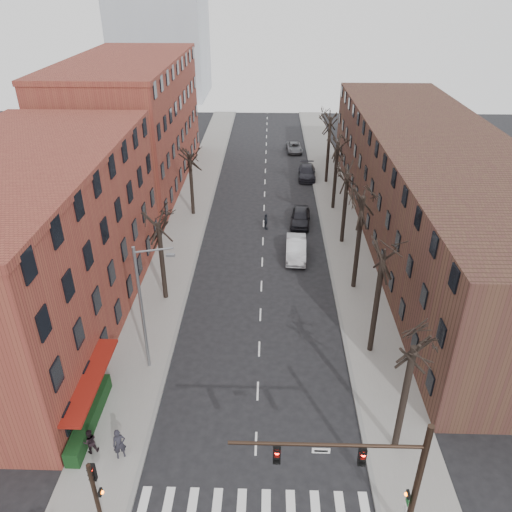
# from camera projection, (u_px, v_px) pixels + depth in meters

# --- Properties ---
(ground) EXTENTS (160.00, 160.00, 0.00)m
(ground) POSITION_uv_depth(u_px,v_px,m) (254.00, 511.00, 24.03)
(ground) COLOR black
(ground) RESTS_ON ground
(sidewalk_left) EXTENTS (4.00, 90.00, 0.15)m
(sidewalk_left) POSITION_uv_depth(u_px,v_px,m) (191.00, 210.00, 54.66)
(sidewalk_left) COLOR gray
(sidewalk_left) RESTS_ON ground
(sidewalk_right) EXTENTS (4.00, 90.00, 0.15)m
(sidewalk_right) POSITION_uv_depth(u_px,v_px,m) (337.00, 212.00, 54.27)
(sidewalk_right) COLOR gray
(sidewalk_right) RESTS_ON ground
(building_left_near) EXTENTS (12.00, 26.00, 12.00)m
(building_left_near) POSITION_uv_depth(u_px,v_px,m) (30.00, 249.00, 34.53)
(building_left_near) COLOR brown
(building_left_near) RESTS_ON ground
(building_left_far) EXTENTS (12.00, 28.00, 14.00)m
(building_left_far) POSITION_uv_depth(u_px,v_px,m) (131.00, 125.00, 59.29)
(building_left_far) COLOR brown
(building_left_far) RESTS_ON ground
(building_right) EXTENTS (12.00, 50.00, 10.00)m
(building_right) POSITION_uv_depth(u_px,v_px,m) (432.00, 187.00, 47.30)
(building_right) COLOR #472D21
(building_right) RESTS_ON ground
(awning_left) EXTENTS (1.20, 7.00, 0.15)m
(awning_left) POSITION_uv_depth(u_px,v_px,m) (98.00, 412.00, 29.48)
(awning_left) COLOR maroon
(awning_left) RESTS_ON ground
(hedge) EXTENTS (0.80, 6.00, 1.00)m
(hedge) POSITION_uv_depth(u_px,v_px,m) (89.00, 417.00, 28.30)
(hedge) COLOR #133817
(hedge) RESTS_ON sidewalk_left
(tree_right_a) EXTENTS (5.20, 5.20, 10.00)m
(tree_right_a) POSITION_uv_depth(u_px,v_px,m) (394.00, 447.00, 27.33)
(tree_right_a) COLOR black
(tree_right_a) RESTS_ON ground
(tree_right_b) EXTENTS (5.20, 5.20, 10.80)m
(tree_right_b) POSITION_uv_depth(u_px,v_px,m) (370.00, 351.00, 34.29)
(tree_right_b) COLOR black
(tree_right_b) RESTS_ON ground
(tree_right_c) EXTENTS (5.20, 5.20, 11.60)m
(tree_right_c) POSITION_uv_depth(u_px,v_px,m) (353.00, 288.00, 41.25)
(tree_right_c) COLOR black
(tree_right_c) RESTS_ON ground
(tree_right_d) EXTENTS (5.20, 5.20, 10.00)m
(tree_right_d) POSITION_uv_depth(u_px,v_px,m) (341.00, 242.00, 48.22)
(tree_right_d) COLOR black
(tree_right_d) RESTS_ON ground
(tree_right_e) EXTENTS (5.20, 5.20, 10.80)m
(tree_right_e) POSITION_uv_depth(u_px,v_px,m) (333.00, 209.00, 55.18)
(tree_right_e) COLOR black
(tree_right_e) RESTS_ON ground
(tree_right_f) EXTENTS (5.20, 5.20, 11.60)m
(tree_right_f) POSITION_uv_depth(u_px,v_px,m) (326.00, 182.00, 62.15)
(tree_right_f) COLOR black
(tree_right_f) RESTS_ON ground
(tree_left_a) EXTENTS (5.20, 5.20, 9.50)m
(tree_left_a) POSITION_uv_depth(u_px,v_px,m) (166.00, 298.00, 39.89)
(tree_left_a) COLOR black
(tree_left_a) RESTS_ON ground
(tree_left_b) EXTENTS (5.20, 5.20, 9.50)m
(tree_left_b) POSITION_uv_depth(u_px,v_px,m) (194.00, 215.00, 53.81)
(tree_left_b) COLOR black
(tree_left_b) RESTS_ON ground
(signal_mast_arm) EXTENTS (8.14, 0.30, 7.20)m
(signal_mast_arm) POSITION_uv_depth(u_px,v_px,m) (383.00, 472.00, 20.86)
(signal_mast_arm) COLOR black
(signal_mast_arm) RESTS_ON ground
(signal_pole_left) EXTENTS (0.47, 0.44, 4.40)m
(signal_pole_left) POSITION_uv_depth(u_px,v_px,m) (95.00, 491.00, 22.09)
(signal_pole_left) COLOR black
(signal_pole_left) RESTS_ON ground
(streetlight) EXTENTS (2.45, 0.22, 9.03)m
(streetlight) POSITION_uv_depth(u_px,v_px,m) (144.00, 304.00, 30.44)
(streetlight) COLOR slate
(streetlight) RESTS_ON ground
(silver_sedan) EXTENTS (1.99, 5.20, 1.69)m
(silver_sedan) POSITION_uv_depth(u_px,v_px,m) (296.00, 249.00, 45.35)
(silver_sedan) COLOR #B9BBC1
(silver_sedan) RESTS_ON ground
(parked_car_near) EXTENTS (2.39, 4.97, 1.64)m
(parked_car_near) POSITION_uv_depth(u_px,v_px,m) (300.00, 217.00, 51.32)
(parked_car_near) COLOR black
(parked_car_near) RESTS_ON ground
(parked_car_mid) EXTENTS (2.37, 5.32, 1.52)m
(parked_car_mid) POSITION_uv_depth(u_px,v_px,m) (307.00, 172.00, 63.16)
(parked_car_mid) COLOR #212029
(parked_car_mid) RESTS_ON ground
(parked_car_far) EXTENTS (2.38, 4.67, 1.26)m
(parked_car_far) POSITION_uv_depth(u_px,v_px,m) (294.00, 147.00, 72.68)
(parked_car_far) COLOR slate
(parked_car_far) RESTS_ON ground
(pedestrian_a) EXTENTS (0.81, 0.69, 1.87)m
(pedestrian_a) POSITION_uv_depth(u_px,v_px,m) (119.00, 444.00, 26.16)
(pedestrian_a) COLOR #222129
(pedestrian_a) RESTS_ON sidewalk_left
(pedestrian_b) EXTENTS (0.93, 0.85, 1.55)m
(pedestrian_b) POSITION_uv_depth(u_px,v_px,m) (90.00, 441.00, 26.51)
(pedestrian_b) COLOR black
(pedestrian_b) RESTS_ON sidewalk_left
(pedestrian_crossing) EXTENTS (0.54, 1.01, 1.65)m
(pedestrian_crossing) POSITION_uv_depth(u_px,v_px,m) (266.00, 222.00, 50.34)
(pedestrian_crossing) COLOR black
(pedestrian_crossing) RESTS_ON ground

